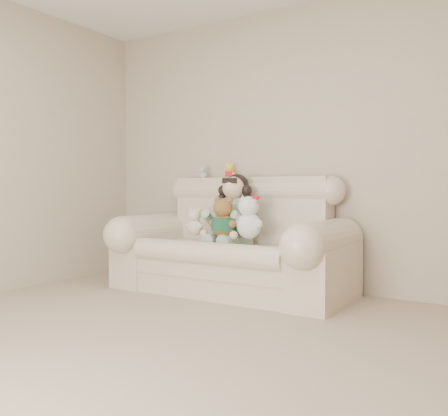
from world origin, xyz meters
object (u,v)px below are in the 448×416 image
at_px(brown_teddy, 224,214).
at_px(sofa, 230,234).
at_px(seated_child, 234,208).
at_px(white_cat, 249,213).
at_px(cream_teddy, 195,219).

bearing_deg(brown_teddy, sofa, 78.90).
bearing_deg(seated_child, sofa, -75.75).
xyz_separation_m(seated_child, white_cat, (0.25, -0.18, -0.03)).
bearing_deg(white_cat, cream_teddy, 173.59).
bearing_deg(white_cat, sofa, 148.35).
height_order(sofa, white_cat, sofa).
height_order(sofa, cream_teddy, sofa).
xyz_separation_m(white_cat, cream_teddy, (-0.53, -0.04, -0.07)).
relative_size(sofa, cream_teddy, 7.10).
bearing_deg(brown_teddy, seated_child, 76.53).
bearing_deg(white_cat, seated_child, 134.79).
bearing_deg(seated_child, cream_teddy, -133.09).
bearing_deg(sofa, cream_teddy, -154.92).
bearing_deg(brown_teddy, cream_teddy, 151.76).
bearing_deg(seated_child, white_cat, -25.25).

